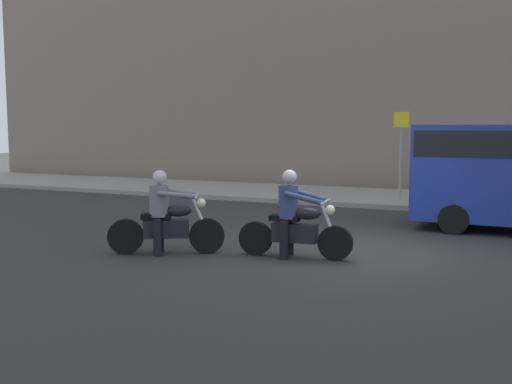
# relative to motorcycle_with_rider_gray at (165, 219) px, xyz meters

# --- Properties ---
(ground_plane) EXTENTS (80.00, 80.00, 0.00)m
(ground_plane) POSITION_rel_motorcycle_with_rider_gray_xyz_m (2.84, 1.58, -0.62)
(ground_plane) COLOR #2A2A2A
(sidewalk_slab) EXTENTS (40.00, 4.40, 0.14)m
(sidewalk_slab) POSITION_rel_motorcycle_with_rider_gray_xyz_m (2.84, 9.58, -0.55)
(sidewalk_slab) COLOR gray
(sidewalk_slab) RESTS_ON ground_plane
(building_facade) EXTENTS (40.00, 1.40, 12.25)m
(building_facade) POSITION_rel_motorcycle_with_rider_gray_xyz_m (2.84, 12.98, 5.50)
(building_facade) COLOR slate
(building_facade) RESTS_ON ground_plane
(motorcycle_with_rider_gray) EXTENTS (1.91, 1.12, 1.51)m
(motorcycle_with_rider_gray) POSITION_rel_motorcycle_with_rider_gray_xyz_m (0.00, 0.00, 0.00)
(motorcycle_with_rider_gray) COLOR black
(motorcycle_with_rider_gray) RESTS_ON ground_plane
(motorcycle_with_rider_denim_blue) EXTENTS (2.03, 0.71, 1.54)m
(motorcycle_with_rider_denim_blue) POSITION_rel_motorcycle_with_rider_gray_xyz_m (2.21, 0.66, 0.01)
(motorcycle_with_rider_denim_blue) COLOR black
(motorcycle_with_rider_denim_blue) RESTS_ON ground_plane
(street_sign_post) EXTENTS (0.44, 0.08, 2.61)m
(street_sign_post) POSITION_rel_motorcycle_with_rider_gray_xyz_m (2.46, 8.70, 1.09)
(street_sign_post) COLOR gray
(street_sign_post) RESTS_ON sidewalk_slab
(pedestrian_bystander) EXTENTS (0.34, 0.34, 1.67)m
(pedestrian_bystander) POSITION_rel_motorcycle_with_rider_gray_xyz_m (4.13, 10.58, 0.49)
(pedestrian_bystander) COLOR black
(pedestrian_bystander) RESTS_ON sidewalk_slab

